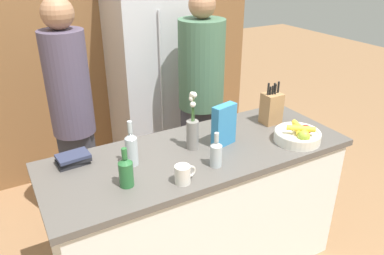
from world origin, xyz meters
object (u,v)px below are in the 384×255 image
book_stack (73,159)px  bottle_wine (126,171)px  refrigerator (152,76)px  cereal_box (224,125)px  coffee_mug (183,174)px  person_at_sink (72,110)px  bottle_vinegar (216,153)px  flower_vase (193,128)px  knife_block (271,108)px  fruit_bowl (298,135)px  person_in_blue (201,90)px  bottle_oil (131,148)px

book_stack → bottle_wine: (0.19, -0.36, 0.05)m
refrigerator → cereal_box: (-0.12, -1.39, 0.09)m
coffee_mug → person_at_sink: size_ratio=0.07×
bottle_vinegar → flower_vase: bearing=93.0°
bottle_vinegar → bottle_wine: bottle_wine is taller
book_stack → person_at_sink: 0.58m
bottle_vinegar → person_at_sink: size_ratio=0.12×
knife_block → person_at_sink: (-1.22, 0.68, -0.02)m
person_at_sink → coffee_mug: bearing=-47.1°
fruit_bowl → bottle_vinegar: size_ratio=1.41×
flower_vase → person_in_blue: person_in_blue is taller
refrigerator → flower_vase: (-0.32, -1.34, 0.09)m
cereal_box → book_stack: cereal_box is taller
fruit_bowl → flower_vase: flower_vase is taller
refrigerator → bottle_wine: refrigerator is taller
cereal_box → coffee_mug: cereal_box is taller
cereal_box → bottle_wine: bearing=-169.2°
bottle_wine → knife_block: bearing=11.9°
fruit_bowl → refrigerator: bearing=101.2°
person_in_blue → knife_block: bearing=-72.9°
bottle_oil → coffee_mug: bearing=-61.4°
knife_block → bottle_wine: (-1.16, -0.24, -0.03)m
cereal_box → person_in_blue: (0.29, 0.78, -0.07)m
flower_vase → cereal_box: size_ratio=1.40×
book_stack → person_at_sink: size_ratio=0.11×
bottle_wine → person_in_blue: 1.34m
knife_block → flower_vase: size_ratio=0.81×
book_stack → bottle_oil: bearing=-30.4°
person_in_blue → bottle_oil: bearing=-138.0°
bottle_oil → bottle_wine: (-0.10, -0.19, -0.02)m
bottle_vinegar → knife_block: bearing=25.1°
flower_vase → cereal_box: (0.19, -0.05, -0.00)m
fruit_bowl → person_in_blue: person_in_blue is taller
fruit_bowl → book_stack: 1.38m
refrigerator → coffee_mug: bearing=-108.4°
cereal_box → coffee_mug: 0.50m
book_stack → bottle_vinegar: bearing=-30.8°
coffee_mug → bottle_vinegar: size_ratio=0.60×
refrigerator → knife_block: refrigerator is taller
flower_vase → bottle_vinegar: 0.25m
bottle_vinegar → bottle_wine: 0.51m
person_at_sink → bottle_vinegar: bearing=-34.5°
person_at_sink → flower_vase: bearing=-27.5°
person_in_blue → person_at_sink: bearing=-178.1°
bottle_oil → person_at_sink: (-0.16, 0.74, -0.01)m
cereal_box → person_in_blue: 0.84m
knife_block → person_in_blue: person_in_blue is taller
coffee_mug → book_stack: (-0.46, 0.48, -0.02)m
book_stack → person_in_blue: bearing=25.3°
knife_block → person_at_sink: 1.39m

